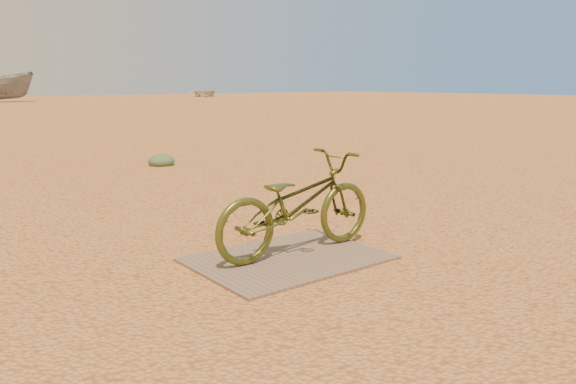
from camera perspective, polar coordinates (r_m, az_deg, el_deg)
ground at (r=4.26m, az=5.48°, el=-8.58°), size 120.00×120.00×0.00m
plywood_board at (r=4.63m, az=-0.00°, el=-6.77°), size 1.52×1.10×0.02m
bicycle at (r=4.65m, az=0.93°, el=-1.21°), size 1.59×0.56×0.84m
boat_far_right at (r=56.99m, az=-8.50°, el=10.00°), size 4.14×4.98×0.89m
kale_b at (r=10.08m, az=-12.73°, el=2.67°), size 0.46×0.46×0.25m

